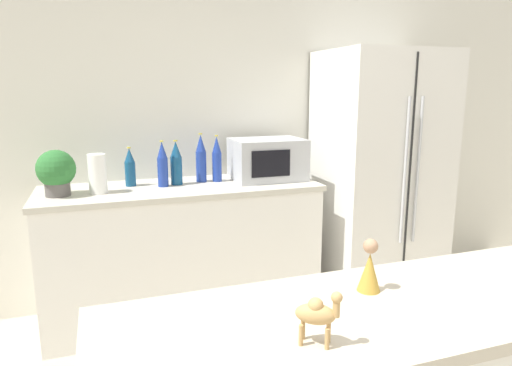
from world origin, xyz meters
name	(u,v)px	position (x,y,z in m)	size (l,w,h in m)	color
wall_back	(228,121)	(0.00, 2.73, 1.27)	(8.00, 0.06, 2.55)	silver
back_counter	(184,251)	(-0.41, 2.40, 0.45)	(1.77, 0.63, 0.89)	white
refrigerator	(379,175)	(1.04, 2.33, 0.89)	(0.82, 0.72, 1.77)	silver
potted_plant	(56,171)	(-1.14, 2.35, 1.04)	(0.22, 0.22, 0.27)	#595451
paper_towel_roll	(97,174)	(-0.92, 2.35, 1.01)	(0.10, 0.10, 0.24)	white
microwave	(267,159)	(0.19, 2.42, 1.03)	(0.48, 0.37, 0.28)	#B2B5BA
back_bottle_0	(201,159)	(-0.26, 2.49, 1.05)	(0.07, 0.07, 0.33)	navy
back_bottle_1	(130,168)	(-0.72, 2.50, 1.01)	(0.07, 0.07, 0.25)	navy
back_bottle_2	(176,163)	(-0.43, 2.45, 1.03)	(0.08, 0.08, 0.29)	navy
back_bottle_3	(217,159)	(-0.15, 2.46, 1.04)	(0.06, 0.06, 0.31)	navy
back_bottle_4	(163,165)	(-0.52, 2.41, 1.03)	(0.07, 0.07, 0.30)	navy
camel_figurine	(317,313)	(-0.44, 0.38, 1.00)	(0.11, 0.09, 0.14)	tan
wise_man_figurine_crimson	(369,269)	(-0.17, 0.59, 0.99)	(0.07, 0.07, 0.16)	#B28933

